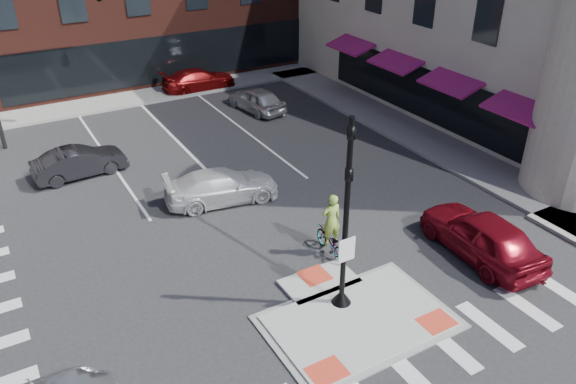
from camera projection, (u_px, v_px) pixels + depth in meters
ground at (349, 313)px, 16.74m from camera, size 120.00×120.00×0.00m
refuge_island at (354, 316)px, 16.52m from camera, size 5.40×4.65×0.13m
sidewalk_e at (407, 129)px, 29.01m from camera, size 3.00×24.00×0.15m
sidewalk_n at (182, 89)px, 34.71m from camera, size 26.00×3.00×0.15m
signal_pole at (345, 240)px, 15.90m from camera, size 0.60×0.60×5.98m
mast_arm_signal at (68, 8)px, 25.88m from camera, size 6.10×2.24×8.00m
red_sedan at (482, 235)px, 18.95m from camera, size 2.23×4.89×1.63m
white_pickup at (222, 186)px, 22.34m from camera, size 4.77×2.54×1.32m
bg_car_dark at (80, 162)px, 24.28m from camera, size 4.01×1.65×1.29m
bg_car_silver at (257, 100)px, 31.24m from camera, size 2.18×4.12×1.34m
bg_car_red at (199, 80)px, 34.47m from camera, size 4.53×1.85×1.31m
cyclist at (331, 235)px, 19.01m from camera, size 0.79×1.92×2.33m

